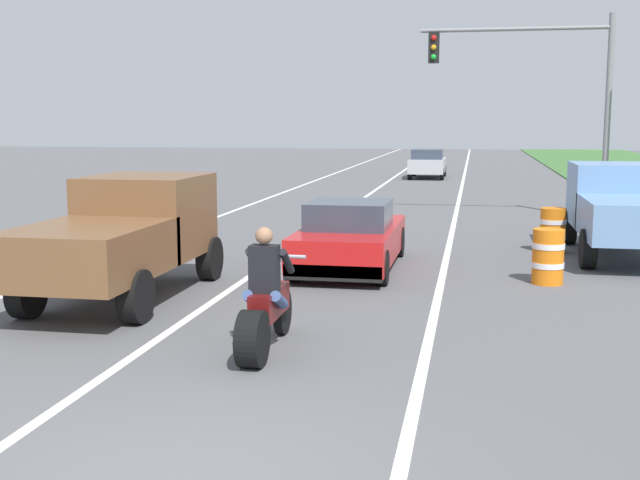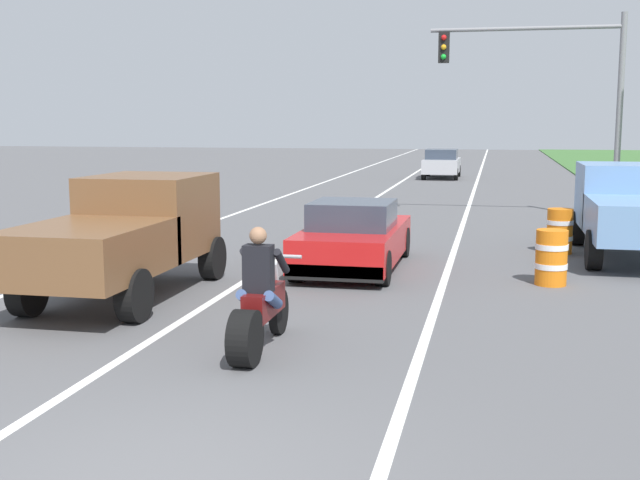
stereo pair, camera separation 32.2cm
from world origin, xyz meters
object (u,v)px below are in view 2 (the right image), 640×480
object	(u,v)px
sports_car_red	(354,238)
construction_barrel_nearest	(551,257)
motorcycle_with_rider	(259,307)
distant_car_far_ahead	(442,163)
traffic_light_mast_near	(557,82)
pickup_truck_left_lane_brown	(127,231)
pickup_truck_right_shoulder_light_blue	(629,207)
construction_barrel_mid	(560,231)

from	to	relation	value
sports_car_red	construction_barrel_nearest	size ratio (longest dim) A/B	4.30
motorcycle_with_rider	distant_car_far_ahead	bearing A→B (deg)	89.72
sports_car_red	construction_barrel_nearest	distance (m)	3.84
distant_car_far_ahead	traffic_light_mast_near	bearing A→B (deg)	-75.63
pickup_truck_left_lane_brown	traffic_light_mast_near	size ratio (longest dim) A/B	0.80
distant_car_far_ahead	pickup_truck_right_shoulder_light_blue	bearing A→B (deg)	-76.96
construction_barrel_mid	pickup_truck_left_lane_brown	bearing A→B (deg)	-140.12
motorcycle_with_rider	construction_barrel_mid	bearing A→B (deg)	64.25
motorcycle_with_rider	sports_car_red	world-z (taller)	motorcycle_with_rider
sports_car_red	construction_barrel_mid	distance (m)	5.04
motorcycle_with_rider	sports_car_red	size ratio (longest dim) A/B	0.51
motorcycle_with_rider	sports_car_red	distance (m)	6.08
motorcycle_with_rider	pickup_truck_left_lane_brown	distance (m)	4.17
motorcycle_with_rider	pickup_truck_left_lane_brown	size ratio (longest dim) A/B	0.46
construction_barrel_mid	traffic_light_mast_near	bearing A→B (deg)	87.83
pickup_truck_right_shoulder_light_blue	traffic_light_mast_near	distance (m)	7.46
sports_car_red	construction_barrel_mid	bearing A→B (deg)	34.52
sports_car_red	traffic_light_mast_near	xyz separation A→B (m)	(4.40, 9.26, 3.43)
pickup_truck_right_shoulder_light_blue	construction_barrel_mid	size ratio (longest dim) A/B	4.80
construction_barrel_nearest	pickup_truck_left_lane_brown	bearing A→B (deg)	-160.24
sports_car_red	pickup_truck_left_lane_brown	bearing A→B (deg)	-134.32
pickup_truck_left_lane_brown	pickup_truck_right_shoulder_light_blue	size ratio (longest dim) A/B	1.00
pickup_truck_right_shoulder_light_blue	motorcycle_with_rider	bearing A→B (deg)	-123.54
motorcycle_with_rider	traffic_light_mast_near	distance (m)	16.38
construction_barrel_nearest	distant_car_far_ahead	world-z (taller)	distant_car_far_ahead
pickup_truck_left_lane_brown	distant_car_far_ahead	world-z (taller)	pickup_truck_left_lane_brown
sports_car_red	motorcycle_with_rider	bearing A→B (deg)	-91.48
traffic_light_mast_near	construction_barrel_mid	bearing A→B (deg)	-92.17
construction_barrel_mid	distant_car_far_ahead	distance (m)	23.93
traffic_light_mast_near	distant_car_far_ahead	size ratio (longest dim) A/B	1.50
traffic_light_mast_near	construction_barrel_mid	xyz separation A→B (m)	(-0.24, -6.41, -3.56)
pickup_truck_left_lane_brown	distant_car_far_ahead	bearing A→B (deg)	83.75
sports_car_red	distant_car_far_ahead	xyz separation A→B (m)	(0.00, 26.42, 0.14)
motorcycle_with_rider	traffic_light_mast_near	xyz separation A→B (m)	(4.55, 15.34, 3.47)
pickup_truck_right_shoulder_light_blue	distant_car_far_ahead	world-z (taller)	pickup_truck_right_shoulder_light_blue
distant_car_far_ahead	motorcycle_with_rider	bearing A→B (deg)	-90.28
construction_barrel_nearest	distant_car_far_ahead	distance (m)	27.50
construction_barrel_nearest	sports_car_red	bearing A→B (deg)	167.63
traffic_light_mast_near	construction_barrel_nearest	distance (m)	10.71
construction_barrel_mid	motorcycle_with_rider	bearing A→B (deg)	-115.75
pickup_truck_right_shoulder_light_blue	pickup_truck_left_lane_brown	bearing A→B (deg)	-146.38
sports_car_red	construction_barrel_mid	size ratio (longest dim) A/B	4.30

